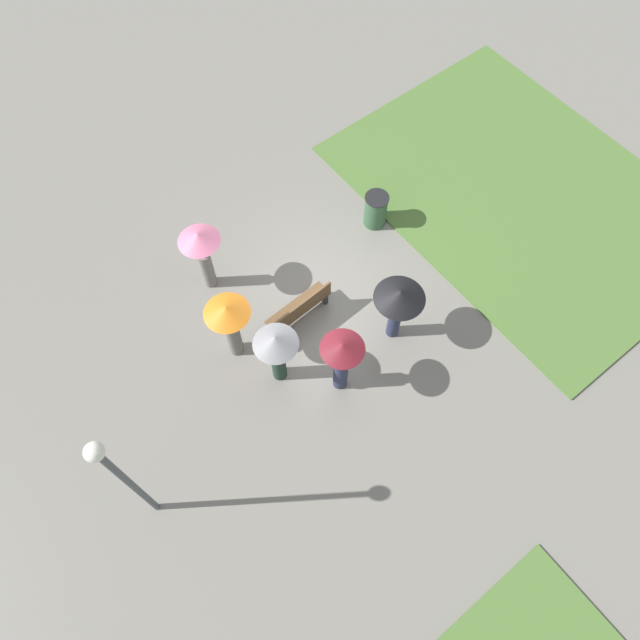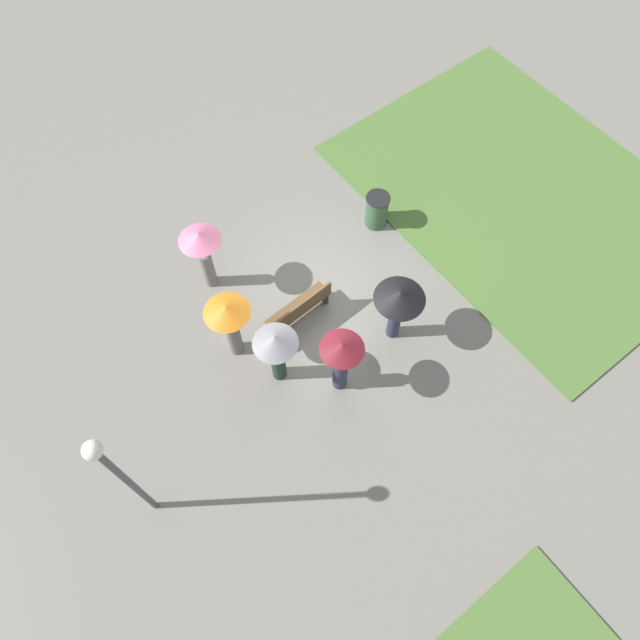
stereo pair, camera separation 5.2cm
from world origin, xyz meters
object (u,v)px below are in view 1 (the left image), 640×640
Objects in this scene: crowd_person_maroon at (342,358)px; crowd_person_black at (399,301)px; crowd_person_grey at (276,348)px; lamp_post at (119,474)px; crowd_person_orange at (229,321)px; park_bench at (300,309)px; trash_bin at (376,210)px; crowd_person_pink at (201,248)px.

crowd_person_black is at bearing -0.50° from crowd_person_maroon.
lamp_post is at bearing 175.27° from crowd_person_grey.
crowd_person_black is at bearing -127.00° from crowd_person_orange.
lamp_post is 2.23× the size of crowd_person_grey.
crowd_person_orange is (1.61, -0.25, 0.93)m from park_bench.
crowd_person_black is (-6.30, -0.06, -1.22)m from lamp_post.
crowd_person_black is (-2.65, 0.74, 0.09)m from crowd_person_grey.
trash_bin is at bearing 6.39° from crowd_person_grey.
lamp_post is at bearing 18.55° from trash_bin.
lamp_post reaches higher than crowd_person_black.
trash_bin is 0.49× the size of crowd_person_pink.
trash_bin is 4.83m from crowd_person_grey.
crowd_person_pink is at bearing 70.72° from crowd_person_grey.
crowd_person_black reaches higher than park_bench.
lamp_post is 8.72m from trash_bin.
park_bench is 1.72m from crowd_person_grey.
crowd_person_pink is at bearing 93.21° from crowd_person_maroon.
crowd_person_orange is at bearing -149.80° from lamp_post.
trash_bin is 3.28m from crowd_person_black.
crowd_person_orange is at bearing -12.02° from park_bench.
crowd_person_grey is 1.17m from crowd_person_orange.
crowd_person_grey is at bearing -167.66° from lamp_post.
crowd_person_orange is (0.41, -1.09, 0.03)m from crowd_person_grey.
crowd_person_orange is at bearing -156.53° from crowd_person_black.
lamp_post is 4.25× the size of trash_bin.
crowd_person_orange is (4.76, 0.80, 0.91)m from trash_bin.
crowd_person_pink reaches higher than crowd_person_orange.
lamp_post reaches higher than park_bench.
trash_bin is 0.49× the size of crowd_person_orange.
crowd_person_orange reaches higher than crowd_person_maroon.
trash_bin is at bearing -161.45° from lamp_post.
park_bench is 0.83× the size of crowd_person_pink.
crowd_person_pink is at bearing -13.80° from trash_bin.
crowd_person_maroon is 1.75m from crowd_person_black.
crowd_person_orange is (-3.25, -1.89, -1.27)m from lamp_post.
crowd_person_grey is at bearing 31.70° from park_bench.
crowd_person_grey is 0.95× the size of crowd_person_maroon.
crowd_person_maroon is at bearing -64.02° from crowd_person_grey.
crowd_person_maroon is at bearing 39.84° from trash_bin.
park_bench is 0.89× the size of crowd_person_grey.
lamp_post is at bearing -125.04° from crowd_person_black.
lamp_post reaches higher than crowd_person_pink.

